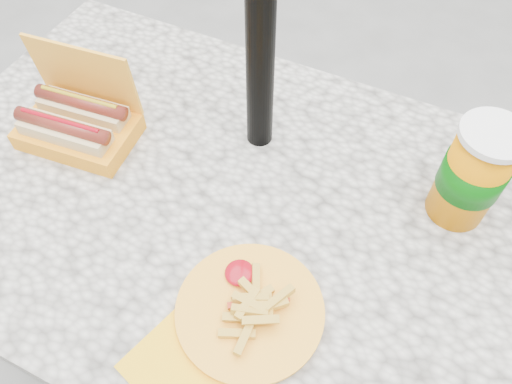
% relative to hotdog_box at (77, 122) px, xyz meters
% --- Properties ---
extents(ground, '(60.00, 60.00, 0.00)m').
position_rel_hotdog_box_xyz_m(ground, '(0.32, -0.01, -0.79)').
color(ground, slate).
extents(picnic_table, '(1.20, 0.80, 0.75)m').
position_rel_hotdog_box_xyz_m(picnic_table, '(0.32, -0.01, -0.15)').
color(picnic_table, beige).
rests_on(picnic_table, ground).
extents(hotdog_box, '(0.23, 0.17, 0.18)m').
position_rel_hotdog_box_xyz_m(hotdog_box, '(0.00, 0.00, 0.00)').
color(hotdog_box, '#FBA729').
rests_on(hotdog_box, picnic_table).
extents(fries_plate, '(0.26, 0.33, 0.05)m').
position_rel_hotdog_box_xyz_m(fries_plate, '(0.46, -0.20, -0.03)').
color(fries_plate, yellow).
rests_on(fries_plate, picnic_table).
extents(soda_cup, '(0.11, 0.11, 0.20)m').
position_rel_hotdog_box_xyz_m(soda_cup, '(0.71, 0.15, 0.06)').
color(soda_cup, orange).
rests_on(soda_cup, picnic_table).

